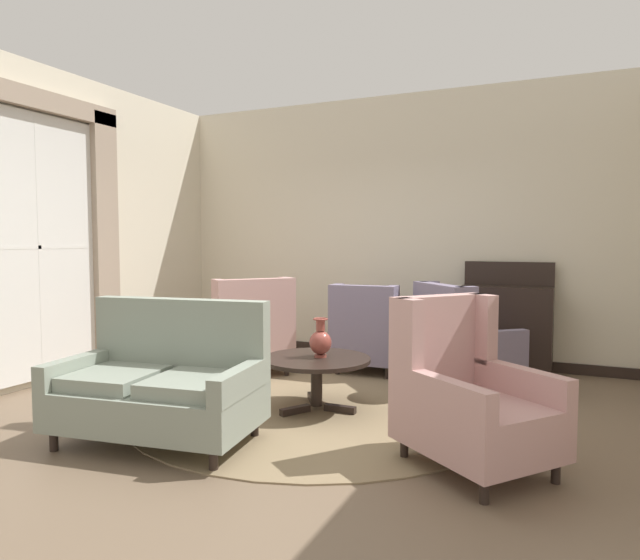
{
  "coord_description": "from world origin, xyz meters",
  "views": [
    {
      "loc": [
        2.06,
        -4.2,
        1.46
      ],
      "look_at": [
        -0.01,
        0.39,
        1.12
      ],
      "focal_mm": 31.8,
      "sensor_mm": 36.0,
      "label": 1
    }
  ],
  "objects_px": {
    "armchair_near_sideboard": "(369,335)",
    "side_table": "(426,351)",
    "armchair_foreground_right": "(247,335)",
    "sideboard": "(506,324)",
    "armchair_back_corner": "(467,398)",
    "coffee_table": "(317,366)",
    "armchair_beside_settee": "(460,343)",
    "settee": "(162,385)",
    "porcelain_vase": "(320,341)"
  },
  "relations": [
    {
      "from": "coffee_table",
      "to": "settee",
      "type": "relative_size",
      "value": 0.61
    },
    {
      "from": "armchair_foreground_right",
      "to": "armchair_beside_settee",
      "type": "height_order",
      "value": "armchair_foreground_right"
    },
    {
      "from": "armchair_back_corner",
      "to": "coffee_table",
      "type": "bearing_deg",
      "value": 101.74
    },
    {
      "from": "settee",
      "to": "armchair_foreground_right",
      "type": "distance_m",
      "value": 2.1
    },
    {
      "from": "armchair_foreground_right",
      "to": "sideboard",
      "type": "xyz_separation_m",
      "value": [
        2.58,
        1.25,
        0.11
      ]
    },
    {
      "from": "armchair_foreground_right",
      "to": "armchair_beside_settee",
      "type": "bearing_deg",
      "value": 140.3
    },
    {
      "from": "armchair_near_sideboard",
      "to": "armchair_back_corner",
      "type": "relative_size",
      "value": 0.85
    },
    {
      "from": "settee",
      "to": "armchair_near_sideboard",
      "type": "relative_size",
      "value": 1.54
    },
    {
      "from": "coffee_table",
      "to": "armchair_foreground_right",
      "type": "relative_size",
      "value": 0.77
    },
    {
      "from": "armchair_near_sideboard",
      "to": "sideboard",
      "type": "xyz_separation_m",
      "value": [
        1.4,
        0.6,
        0.12
      ]
    },
    {
      "from": "armchair_near_sideboard",
      "to": "side_table",
      "type": "height_order",
      "value": "armchair_near_sideboard"
    },
    {
      "from": "armchair_foreground_right",
      "to": "sideboard",
      "type": "height_order",
      "value": "sideboard"
    },
    {
      "from": "coffee_table",
      "to": "sideboard",
      "type": "bearing_deg",
      "value": 58.1
    },
    {
      "from": "settee",
      "to": "armchair_beside_settee",
      "type": "distance_m",
      "value": 3.01
    },
    {
      "from": "settee",
      "to": "armchair_near_sideboard",
      "type": "xyz_separation_m",
      "value": [
        0.66,
        2.7,
        0.01
      ]
    },
    {
      "from": "porcelain_vase",
      "to": "armchair_foreground_right",
      "type": "xyz_separation_m",
      "value": [
        -1.27,
        0.86,
        -0.16
      ]
    },
    {
      "from": "porcelain_vase",
      "to": "settee",
      "type": "height_order",
      "value": "settee"
    },
    {
      "from": "armchair_beside_settee",
      "to": "armchair_back_corner",
      "type": "distance_m",
      "value": 2.08
    },
    {
      "from": "armchair_beside_settee",
      "to": "sideboard",
      "type": "height_order",
      "value": "sideboard"
    },
    {
      "from": "side_table",
      "to": "sideboard",
      "type": "height_order",
      "value": "sideboard"
    },
    {
      "from": "armchair_near_sideboard",
      "to": "sideboard",
      "type": "bearing_deg",
      "value": -159.09
    },
    {
      "from": "armchair_beside_settee",
      "to": "armchair_back_corner",
      "type": "height_order",
      "value": "armchair_back_corner"
    },
    {
      "from": "settee",
      "to": "side_table",
      "type": "relative_size",
      "value": 2.09
    },
    {
      "from": "coffee_table",
      "to": "armchair_near_sideboard",
      "type": "xyz_separation_m",
      "value": [
        -0.06,
        1.55,
        0.04
      ]
    },
    {
      "from": "armchair_beside_settee",
      "to": "side_table",
      "type": "bearing_deg",
      "value": 115.22
    },
    {
      "from": "coffee_table",
      "to": "armchair_back_corner",
      "type": "height_order",
      "value": "armchair_back_corner"
    },
    {
      "from": "side_table",
      "to": "settee",
      "type": "bearing_deg",
      "value": -126.81
    },
    {
      "from": "coffee_table",
      "to": "side_table",
      "type": "height_order",
      "value": "side_table"
    },
    {
      "from": "porcelain_vase",
      "to": "side_table",
      "type": "distance_m",
      "value": 1.09
    },
    {
      "from": "coffee_table",
      "to": "settee",
      "type": "distance_m",
      "value": 1.35
    },
    {
      "from": "armchair_near_sideboard",
      "to": "armchair_back_corner",
      "type": "height_order",
      "value": "armchair_back_corner"
    },
    {
      "from": "coffee_table",
      "to": "porcelain_vase",
      "type": "xyz_separation_m",
      "value": [
        0.02,
        0.03,
        0.22
      ]
    },
    {
      "from": "armchair_back_corner",
      "to": "sideboard",
      "type": "relative_size",
      "value": 0.95
    },
    {
      "from": "armchair_back_corner",
      "to": "side_table",
      "type": "distance_m",
      "value": 1.65
    },
    {
      "from": "coffee_table",
      "to": "sideboard",
      "type": "relative_size",
      "value": 0.75
    },
    {
      "from": "side_table",
      "to": "armchair_foreground_right",
      "type": "bearing_deg",
      "value": 178.14
    },
    {
      "from": "armchair_foreground_right",
      "to": "side_table",
      "type": "bearing_deg",
      "value": 126.94
    },
    {
      "from": "porcelain_vase",
      "to": "sideboard",
      "type": "bearing_deg",
      "value": 58.19
    },
    {
      "from": "armchair_back_corner",
      "to": "armchair_foreground_right",
      "type": "bearing_deg",
      "value": 97.14
    },
    {
      "from": "armchair_back_corner",
      "to": "sideboard",
      "type": "xyz_separation_m",
      "value": [
        -0.06,
        2.84,
        0.1
      ]
    },
    {
      "from": "armchair_near_sideboard",
      "to": "side_table",
      "type": "relative_size",
      "value": 1.36
    },
    {
      "from": "armchair_near_sideboard",
      "to": "side_table",
      "type": "distance_m",
      "value": 1.09
    },
    {
      "from": "armchair_beside_settee",
      "to": "armchair_near_sideboard",
      "type": "bearing_deg",
      "value": 37.37
    },
    {
      "from": "armchair_foreground_right",
      "to": "armchair_back_corner",
      "type": "distance_m",
      "value": 3.08
    },
    {
      "from": "coffee_table",
      "to": "sideboard",
      "type": "height_order",
      "value": "sideboard"
    },
    {
      "from": "side_table",
      "to": "coffee_table",
      "type": "bearing_deg",
      "value": -132.32
    },
    {
      "from": "armchair_back_corner",
      "to": "settee",
      "type": "bearing_deg",
      "value": 140.14
    },
    {
      "from": "settee",
      "to": "armchair_beside_settee",
      "type": "relative_size",
      "value": 1.31
    },
    {
      "from": "porcelain_vase",
      "to": "coffee_table",
      "type": "bearing_deg",
      "value": -127.33
    },
    {
      "from": "porcelain_vase",
      "to": "sideboard",
      "type": "xyz_separation_m",
      "value": [
        1.31,
        2.11,
        -0.05
      ]
    }
  ]
}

